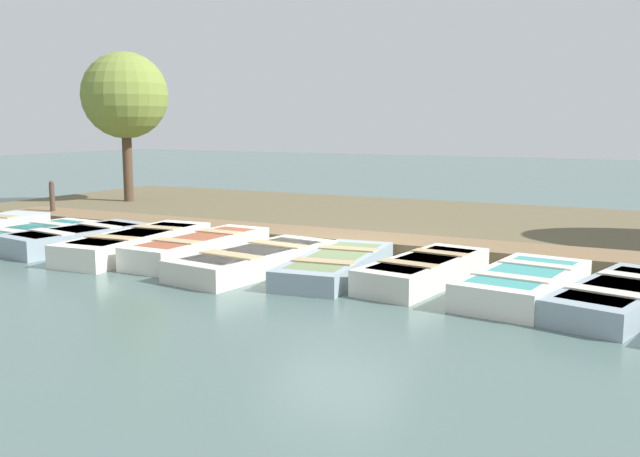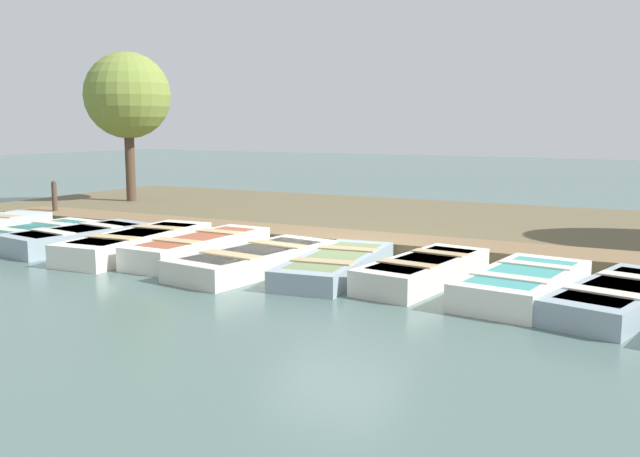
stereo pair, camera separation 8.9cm
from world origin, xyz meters
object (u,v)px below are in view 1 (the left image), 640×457
(rowboat_8, at_px, (524,284))
(mooring_post_near, at_px, (52,201))
(rowboat_7, at_px, (424,270))
(rowboat_3, at_px, (136,243))
(rowboat_6, at_px, (336,265))
(rowboat_1, at_px, (28,234))
(rowboat_5, at_px, (255,260))
(park_tree_far_left, at_px, (125,96))
(rowboat_2, at_px, (76,238))
(rowboat_4, at_px, (199,247))
(rowboat_9, at_px, (621,296))

(rowboat_8, xyz_separation_m, mooring_post_near, (-2.59, -12.13, 0.31))
(rowboat_7, relative_size, mooring_post_near, 2.86)
(rowboat_3, xyz_separation_m, rowboat_6, (-0.09, 4.15, -0.05))
(rowboat_1, xyz_separation_m, rowboat_5, (0.26, 5.71, 0.02))
(rowboat_3, distance_m, park_tree_far_left, 8.45)
(rowboat_3, xyz_separation_m, rowboat_7, (-0.18, 5.62, -0.01))
(rowboat_1, height_order, park_tree_far_left, park_tree_far_left)
(rowboat_2, relative_size, rowboat_6, 0.93)
(rowboat_1, distance_m, rowboat_8, 10.10)
(rowboat_8, bearing_deg, rowboat_2, -83.02)
(rowboat_1, bearing_deg, rowboat_3, 93.69)
(rowboat_4, xyz_separation_m, rowboat_5, (0.42, 1.47, -0.03))
(rowboat_3, height_order, rowboat_5, rowboat_3)
(rowboat_3, distance_m, rowboat_4, 1.34)
(rowboat_4, bearing_deg, park_tree_far_left, -127.89)
(rowboat_9, xyz_separation_m, mooring_post_near, (-2.62, -13.41, 0.34))
(rowboat_6, bearing_deg, rowboat_4, -98.02)
(mooring_post_near, bearing_deg, rowboat_4, 69.47)
(rowboat_2, distance_m, mooring_post_near, 4.30)
(rowboat_6, bearing_deg, park_tree_far_left, -127.04)
(rowboat_1, height_order, rowboat_5, rowboat_5)
(rowboat_7, bearing_deg, rowboat_5, -73.66)
(rowboat_7, xyz_separation_m, mooring_post_near, (-2.35, -10.56, 0.31))
(rowboat_6, height_order, rowboat_7, rowboat_7)
(rowboat_4, xyz_separation_m, rowboat_8, (0.24, 5.86, -0.01))
(rowboat_2, distance_m, rowboat_9, 9.97)
(rowboat_2, relative_size, rowboat_3, 0.85)
(rowboat_6, bearing_deg, rowboat_1, -95.65)
(rowboat_2, height_order, rowboat_7, same)
(rowboat_2, distance_m, rowboat_5, 4.31)
(rowboat_3, distance_m, rowboat_8, 7.19)
(rowboat_1, xyz_separation_m, rowboat_3, (0.02, 2.91, 0.05))
(rowboat_1, relative_size, rowboat_2, 0.97)
(rowboat_3, xyz_separation_m, rowboat_5, (0.24, 2.80, -0.03))
(rowboat_6, bearing_deg, rowboat_8, 80.79)
(rowboat_3, height_order, mooring_post_near, mooring_post_near)
(rowboat_7, relative_size, rowboat_8, 1.03)
(rowboat_4, distance_m, park_tree_far_left, 9.25)
(rowboat_2, relative_size, rowboat_8, 1.05)
(rowboat_2, relative_size, rowboat_9, 0.93)
(rowboat_1, xyz_separation_m, mooring_post_near, (-2.51, -2.04, 0.35))
(rowboat_1, relative_size, rowboat_8, 1.03)
(rowboat_5, bearing_deg, rowboat_3, -86.87)
(rowboat_2, height_order, rowboat_4, rowboat_4)
(rowboat_6, relative_size, rowboat_9, 1.00)
(rowboat_3, height_order, rowboat_9, rowboat_3)
(rowboat_4, bearing_deg, rowboat_8, 89.51)
(rowboat_4, bearing_deg, rowboat_2, -83.90)
(park_tree_far_left, bearing_deg, rowboat_8, 65.08)
(rowboat_5, relative_size, rowboat_7, 1.13)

